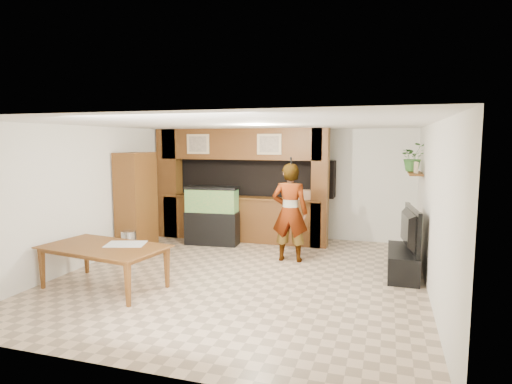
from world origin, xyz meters
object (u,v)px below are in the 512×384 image
(television, at_px, (404,229))
(dining_table, at_px, (103,268))
(pantry_cabinet, at_px, (136,202))
(person, at_px, (290,212))
(aquarium, at_px, (212,216))

(television, relative_size, dining_table, 0.67)
(pantry_cabinet, xyz_separation_m, television, (5.35, -0.12, -0.22))
(pantry_cabinet, distance_m, dining_table, 2.48)
(person, relative_size, dining_table, 0.99)
(pantry_cabinet, bearing_deg, television, -1.24)
(aquarium, xyz_separation_m, television, (4.04, -1.10, 0.18))
(aquarium, distance_m, person, 2.13)
(aquarium, bearing_deg, television, -20.10)
(pantry_cabinet, distance_m, aquarium, 1.68)
(aquarium, height_order, dining_table, aquarium)
(television, distance_m, dining_table, 5.03)
(aquarium, xyz_separation_m, dining_table, (-0.49, -3.22, -0.30))
(pantry_cabinet, xyz_separation_m, person, (3.27, 0.20, -0.09))
(television, xyz_separation_m, dining_table, (-4.54, -2.12, -0.48))
(television, height_order, dining_table, television)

